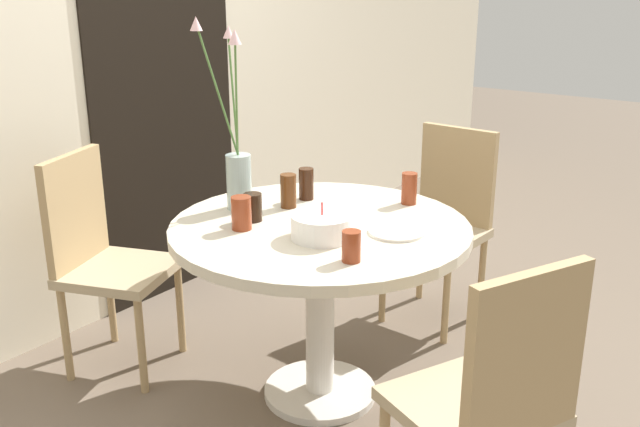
# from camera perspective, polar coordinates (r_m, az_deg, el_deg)

# --- Properties ---
(ground_plane) EXTENTS (16.00, 16.00, 0.00)m
(ground_plane) POSITION_cam_1_polar(r_m,az_deg,el_deg) (2.92, 0.00, -14.24)
(ground_plane) COLOR #6B5B4C
(wall_back) EXTENTS (8.00, 0.05, 2.60)m
(wall_back) POSITION_cam_1_polar(r_m,az_deg,el_deg) (3.38, -18.03, 12.86)
(wall_back) COLOR beige
(wall_back) RESTS_ON ground_plane
(doorway_panel) EXTENTS (0.90, 0.01, 2.05)m
(doorway_panel) POSITION_cam_1_polar(r_m,az_deg,el_deg) (3.63, -12.32, 9.28)
(doorway_panel) COLOR black
(doorway_panel) RESTS_ON ground_plane
(dining_table) EXTENTS (1.10, 1.10, 0.72)m
(dining_table) POSITION_cam_1_polar(r_m,az_deg,el_deg) (2.65, 0.00, -3.43)
(dining_table) COLOR beige
(dining_table) RESTS_ON ground_plane
(chair_far_back) EXTENTS (0.52, 0.52, 0.91)m
(chair_far_back) POSITION_cam_1_polar(r_m,az_deg,el_deg) (3.04, -17.12, -2.85)
(chair_far_back) COLOR tan
(chair_far_back) RESTS_ON ground_plane
(chair_near_front) EXTENTS (0.53, 0.53, 0.91)m
(chair_near_front) POSITION_cam_1_polar(r_m,az_deg,el_deg) (2.02, 13.63, -13.94)
(chair_near_front) COLOR tan
(chair_near_front) RESTS_ON ground_plane
(chair_left_flank) EXTENTS (0.42, 0.42, 0.91)m
(chair_left_flank) POSITION_cam_1_polar(r_m,az_deg,el_deg) (3.40, 9.93, -0.03)
(chair_left_flank) COLOR tan
(chair_left_flank) RESTS_ON ground_plane
(birthday_cake) EXTENTS (0.22, 0.22, 0.13)m
(birthday_cake) POSITION_cam_1_polar(r_m,az_deg,el_deg) (2.45, 0.16, -1.05)
(birthday_cake) COLOR white
(birthday_cake) RESTS_ON dining_table
(flower_vase) EXTENTS (0.19, 0.24, 0.73)m
(flower_vase) POSITION_cam_1_polar(r_m,az_deg,el_deg) (2.74, -6.70, 4.17)
(flower_vase) COLOR #9EB2AD
(flower_vase) RESTS_ON dining_table
(side_plate) EXTENTS (0.20, 0.20, 0.01)m
(side_plate) POSITION_cam_1_polar(r_m,az_deg,el_deg) (2.52, 6.14, -1.47)
(side_plate) COLOR silver
(side_plate) RESTS_ON dining_table
(drink_glass_0) EXTENTS (0.06, 0.06, 0.13)m
(drink_glass_0) POSITION_cam_1_polar(r_m,az_deg,el_deg) (2.78, -2.55, 1.82)
(drink_glass_0) COLOR #51280F
(drink_glass_0) RESTS_ON dining_table
(drink_glass_1) EXTENTS (0.07, 0.07, 0.10)m
(drink_glass_1) POSITION_cam_1_polar(r_m,az_deg,el_deg) (2.64, -5.40, 0.51)
(drink_glass_1) COLOR black
(drink_glass_1) RESTS_ON dining_table
(drink_glass_2) EXTENTS (0.07, 0.07, 0.12)m
(drink_glass_2) POSITION_cam_1_polar(r_m,az_deg,el_deg) (2.55, -6.31, 0.03)
(drink_glass_2) COLOR maroon
(drink_glass_2) RESTS_ON dining_table
(drink_glass_3) EXTENTS (0.06, 0.06, 0.13)m
(drink_glass_3) POSITION_cam_1_polar(r_m,az_deg,el_deg) (2.84, 7.15, 2.00)
(drink_glass_3) COLOR maroon
(drink_glass_3) RESTS_ON dining_table
(drink_glass_4) EXTENTS (0.06, 0.06, 0.10)m
(drink_glass_4) POSITION_cam_1_polar(r_m,az_deg,el_deg) (2.25, 2.52, -2.64)
(drink_glass_4) COLOR maroon
(drink_glass_4) RESTS_ON dining_table
(drink_glass_5) EXTENTS (0.06, 0.06, 0.13)m
(drink_glass_5) POSITION_cam_1_polar(r_m,az_deg,el_deg) (2.88, -1.11, 2.39)
(drink_glass_5) COLOR #33190C
(drink_glass_5) RESTS_ON dining_table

